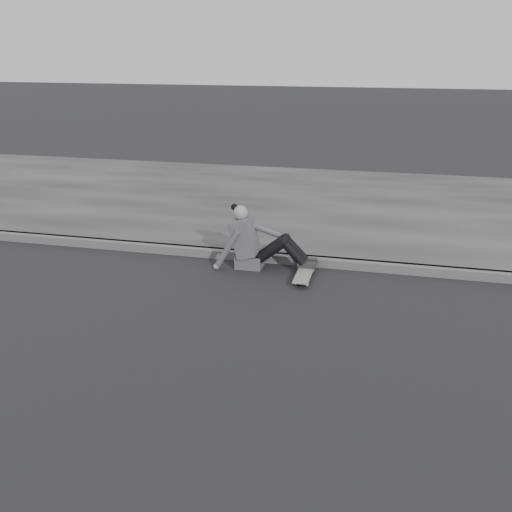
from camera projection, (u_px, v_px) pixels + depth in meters
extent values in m
plane|color=black|center=(311.00, 362.00, 5.50)|extent=(80.00, 80.00, 0.00)
cube|color=#505050|center=(338.00, 263.00, 7.84)|extent=(24.00, 0.16, 0.12)
cube|color=#353535|center=(355.00, 207.00, 10.59)|extent=(24.00, 6.00, 0.12)
cylinder|color=gray|center=(295.00, 283.00, 7.26)|extent=(0.03, 0.05, 0.05)
cylinder|color=gray|center=(307.00, 284.00, 7.23)|extent=(0.03, 0.05, 0.05)
cylinder|color=gray|center=(302.00, 269.00, 7.73)|extent=(0.03, 0.05, 0.05)
cylinder|color=gray|center=(313.00, 270.00, 7.70)|extent=(0.03, 0.05, 0.05)
cube|color=#2B2B2D|center=(301.00, 282.00, 7.23)|extent=(0.16, 0.04, 0.03)
cube|color=#2B2B2D|center=(307.00, 267.00, 7.71)|extent=(0.16, 0.04, 0.03)
cube|color=slate|center=(305.00, 272.00, 7.46)|extent=(0.20, 0.78, 0.02)
cube|color=#48494B|center=(250.00, 260.00, 7.86)|extent=(0.36, 0.34, 0.18)
cube|color=#48494B|center=(245.00, 236.00, 7.76)|extent=(0.37, 0.40, 0.57)
cube|color=#48494B|center=(236.00, 227.00, 7.74)|extent=(0.14, 0.30, 0.20)
cylinder|color=gray|center=(241.00, 219.00, 7.69)|extent=(0.09, 0.09, 0.08)
sphere|color=gray|center=(240.00, 213.00, 7.66)|extent=(0.20, 0.20, 0.20)
sphere|color=black|center=(234.00, 207.00, 7.67)|extent=(0.09, 0.09, 0.09)
cylinder|color=black|center=(271.00, 251.00, 7.64)|extent=(0.43, 0.13, 0.39)
cylinder|color=black|center=(274.00, 247.00, 7.81)|extent=(0.43, 0.13, 0.39)
cylinder|color=black|center=(293.00, 253.00, 7.58)|extent=(0.35, 0.11, 0.36)
cylinder|color=black|center=(295.00, 249.00, 7.74)|extent=(0.35, 0.11, 0.36)
sphere|color=black|center=(283.00, 242.00, 7.56)|extent=(0.13, 0.13, 0.13)
sphere|color=black|center=(286.00, 238.00, 7.72)|extent=(0.13, 0.13, 0.13)
cube|color=#282828|center=(307.00, 265.00, 7.59)|extent=(0.24, 0.08, 0.07)
cube|color=#282828|center=(309.00, 260.00, 7.76)|extent=(0.24, 0.08, 0.07)
cylinder|color=#48494B|center=(227.00, 250.00, 7.66)|extent=(0.38, 0.08, 0.58)
sphere|color=gray|center=(216.00, 267.00, 7.77)|extent=(0.08, 0.08, 0.08)
cylinder|color=#48494B|center=(265.00, 230.00, 7.83)|extent=(0.48, 0.08, 0.21)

